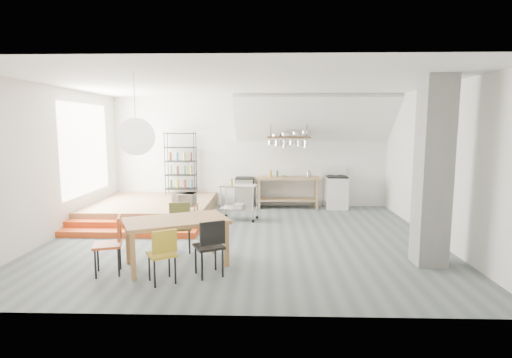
{
  "coord_description": "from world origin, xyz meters",
  "views": [
    {
      "loc": [
        0.52,
        -8.24,
        2.37
      ],
      "look_at": [
        0.25,
        0.8,
        1.16
      ],
      "focal_mm": 28.0,
      "sensor_mm": 36.0,
      "label": 1
    }
  ],
  "objects_px": {
    "dining_table": "(176,224)",
    "rolling_cart": "(239,197)",
    "stove": "(336,192)",
    "mini_fridge": "(245,192)"
  },
  "relations": [
    {
      "from": "dining_table",
      "to": "rolling_cart",
      "type": "xyz_separation_m",
      "value": [
        0.83,
        3.32,
        -0.14
      ]
    },
    {
      "from": "dining_table",
      "to": "rolling_cart",
      "type": "relative_size",
      "value": 1.97
    },
    {
      "from": "rolling_cart",
      "to": "mini_fridge",
      "type": "relative_size",
      "value": 1.11
    },
    {
      "from": "stove",
      "to": "mini_fridge",
      "type": "height_order",
      "value": "stove"
    },
    {
      "from": "rolling_cart",
      "to": "dining_table",
      "type": "bearing_deg",
      "value": -92.84
    },
    {
      "from": "stove",
      "to": "mini_fridge",
      "type": "bearing_deg",
      "value": 179.05
    },
    {
      "from": "dining_table",
      "to": "mini_fridge",
      "type": "height_order",
      "value": "mini_fridge"
    },
    {
      "from": "stove",
      "to": "rolling_cart",
      "type": "bearing_deg",
      "value": -150.73
    },
    {
      "from": "mini_fridge",
      "to": "rolling_cart",
      "type": "bearing_deg",
      "value": -91.9
    },
    {
      "from": "stove",
      "to": "rolling_cart",
      "type": "relative_size",
      "value": 1.2
    }
  ]
}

